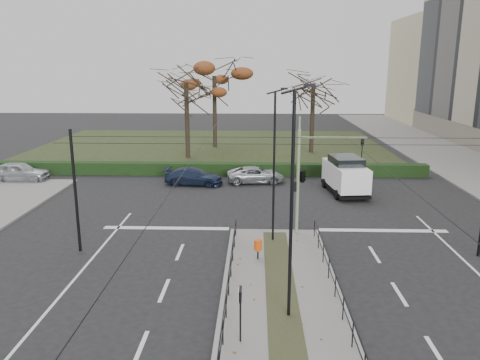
{
  "coord_description": "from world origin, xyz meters",
  "views": [
    {
      "loc": [
        -1.07,
        -19.15,
        8.82
      ],
      "look_at": [
        -1.94,
        7.08,
        2.39
      ],
      "focal_mm": 35.0,
      "sensor_mm": 36.0,
      "label": 1
    }
  ],
  "objects_px": {
    "litter_bin": "(258,245)",
    "rust_tree": "(214,76)",
    "info_panel": "(240,300)",
    "parked_car_first": "(19,172)",
    "streetlamp_median_near": "(292,205)",
    "parked_car_third": "(194,176)",
    "streetlamp_median_far": "(274,165)",
    "parked_car_fourth": "(256,175)",
    "traffic_light": "(304,174)",
    "bare_tree_center": "(313,88)",
    "bare_tree_near": "(186,89)",
    "white_van": "(345,174)"
  },
  "relations": [
    {
      "from": "bare_tree_center",
      "to": "parked_car_third",
      "type": "bearing_deg",
      "value": -127.56
    },
    {
      "from": "rust_tree",
      "to": "streetlamp_median_far",
      "type": "bearing_deg",
      "value": -79.24
    },
    {
      "from": "parked_car_first",
      "to": "parked_car_fourth",
      "type": "xyz_separation_m",
      "value": [
        18.48,
        0.33,
        -0.16
      ]
    },
    {
      "from": "parked_car_third",
      "to": "bare_tree_center",
      "type": "xyz_separation_m",
      "value": [
        10.45,
        13.59,
        5.96
      ]
    },
    {
      "from": "litter_bin",
      "to": "streetlamp_median_far",
      "type": "relative_size",
      "value": 0.12
    },
    {
      "from": "info_panel",
      "to": "parked_car_third",
      "type": "relative_size",
      "value": 0.42
    },
    {
      "from": "parked_car_first",
      "to": "rust_tree",
      "type": "height_order",
      "value": "rust_tree"
    },
    {
      "from": "streetlamp_median_far",
      "to": "parked_car_fourth",
      "type": "height_order",
      "value": "streetlamp_median_far"
    },
    {
      "from": "streetlamp_median_far",
      "to": "rust_tree",
      "type": "xyz_separation_m",
      "value": [
        -5.38,
        28.31,
        3.72
      ]
    },
    {
      "from": "litter_bin",
      "to": "parked_car_third",
      "type": "relative_size",
      "value": 0.21
    },
    {
      "from": "traffic_light",
      "to": "bare_tree_center",
      "type": "height_order",
      "value": "bare_tree_center"
    },
    {
      "from": "litter_bin",
      "to": "parked_car_first",
      "type": "bearing_deg",
      "value": 141.5
    },
    {
      "from": "streetlamp_median_near",
      "to": "white_van",
      "type": "height_order",
      "value": "streetlamp_median_near"
    },
    {
      "from": "litter_bin",
      "to": "streetlamp_median_near",
      "type": "height_order",
      "value": "streetlamp_median_near"
    },
    {
      "from": "info_panel",
      "to": "streetlamp_median_far",
      "type": "bearing_deg",
      "value": 81.36
    },
    {
      "from": "streetlamp_median_far",
      "to": "info_panel",
      "type": "bearing_deg",
      "value": -98.64
    },
    {
      "from": "streetlamp_median_near",
      "to": "parked_car_fourth",
      "type": "height_order",
      "value": "streetlamp_median_near"
    },
    {
      "from": "info_panel",
      "to": "bare_tree_near",
      "type": "relative_size",
      "value": 0.19
    },
    {
      "from": "parked_car_third",
      "to": "bare_tree_near",
      "type": "distance_m",
      "value": 12.09
    },
    {
      "from": "parked_car_third",
      "to": "streetlamp_median_near",
      "type": "bearing_deg",
      "value": -156.82
    },
    {
      "from": "parked_car_fourth",
      "to": "bare_tree_center",
      "type": "xyz_separation_m",
      "value": [
        5.74,
        12.79,
        5.99
      ]
    },
    {
      "from": "parked_car_fourth",
      "to": "white_van",
      "type": "height_order",
      "value": "white_van"
    },
    {
      "from": "info_panel",
      "to": "parked_car_first",
      "type": "relative_size",
      "value": 0.41
    },
    {
      "from": "streetlamp_median_far",
      "to": "parked_car_first",
      "type": "xyz_separation_m",
      "value": [
        -19.37,
        12.34,
        -3.26
      ]
    },
    {
      "from": "bare_tree_near",
      "to": "traffic_light",
      "type": "bearing_deg",
      "value": -66.58
    },
    {
      "from": "parked_car_third",
      "to": "parked_car_fourth",
      "type": "bearing_deg",
      "value": -74.15
    },
    {
      "from": "bare_tree_near",
      "to": "parked_car_fourth",
      "type": "bearing_deg",
      "value": -55.01
    },
    {
      "from": "bare_tree_center",
      "to": "bare_tree_near",
      "type": "bearing_deg",
      "value": -164.94
    },
    {
      "from": "streetlamp_median_near",
      "to": "parked_car_third",
      "type": "relative_size",
      "value": 1.85
    },
    {
      "from": "parked_car_first",
      "to": "parked_car_fourth",
      "type": "relative_size",
      "value": 1.03
    },
    {
      "from": "parked_car_third",
      "to": "bare_tree_near",
      "type": "relative_size",
      "value": 0.46
    },
    {
      "from": "traffic_light",
      "to": "info_panel",
      "type": "distance_m",
      "value": 10.77
    },
    {
      "from": "parked_car_fourth",
      "to": "bare_tree_near",
      "type": "distance_m",
      "value": 13.07
    },
    {
      "from": "traffic_light",
      "to": "parked_car_first",
      "type": "height_order",
      "value": "traffic_light"
    },
    {
      "from": "bare_tree_near",
      "to": "bare_tree_center",
      "type": "bearing_deg",
      "value": 15.06
    },
    {
      "from": "traffic_light",
      "to": "white_van",
      "type": "xyz_separation_m",
      "value": [
        3.83,
        8.75,
        -2.02
      ]
    },
    {
      "from": "white_van",
      "to": "bare_tree_center",
      "type": "bearing_deg",
      "value": 92.15
    },
    {
      "from": "parked_car_first",
      "to": "parked_car_third",
      "type": "xyz_separation_m",
      "value": [
        13.77,
        -0.48,
        -0.14
      ]
    },
    {
      "from": "traffic_light",
      "to": "info_panel",
      "type": "bearing_deg",
      "value": -106.36
    },
    {
      "from": "info_panel",
      "to": "streetlamp_median_near",
      "type": "height_order",
      "value": "streetlamp_median_near"
    },
    {
      "from": "traffic_light",
      "to": "bare_tree_near",
      "type": "height_order",
      "value": "bare_tree_near"
    },
    {
      "from": "streetlamp_median_near",
      "to": "streetlamp_median_far",
      "type": "distance_m",
      "value": 7.46
    },
    {
      "from": "traffic_light",
      "to": "streetlamp_median_near",
      "type": "distance_m",
      "value": 8.66
    },
    {
      "from": "info_panel",
      "to": "parked_car_third",
      "type": "distance_m",
      "value": 21.43
    },
    {
      "from": "parked_car_fourth",
      "to": "bare_tree_center",
      "type": "distance_m",
      "value": 15.24
    },
    {
      "from": "streetlamp_median_far",
      "to": "parked_car_first",
      "type": "distance_m",
      "value": 23.2
    },
    {
      "from": "traffic_light",
      "to": "streetlamp_median_near",
      "type": "relative_size",
      "value": 0.68
    },
    {
      "from": "litter_bin",
      "to": "parked_car_fourth",
      "type": "xyz_separation_m",
      "value": [
        -0.11,
        15.11,
        -0.18
      ]
    },
    {
      "from": "litter_bin",
      "to": "rust_tree",
      "type": "distance_m",
      "value": 31.86
    },
    {
      "from": "parked_car_first",
      "to": "rust_tree",
      "type": "xyz_separation_m",
      "value": [
        13.99,
        15.97,
        6.98
      ]
    }
  ]
}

